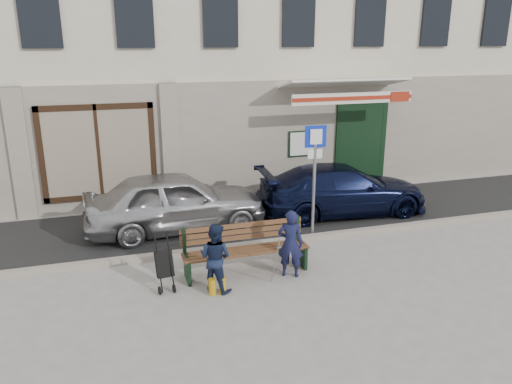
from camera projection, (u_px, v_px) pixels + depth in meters
name	position (u px, v px, depth m)	size (l,w,h in m)	color
ground	(286.00, 277.00, 9.33)	(80.00, 80.00, 0.00)	#9E9991
asphalt_lane	(242.00, 221.00, 12.16)	(60.00, 3.20, 0.01)	#282828
curb	(261.00, 244.00, 10.68)	(60.00, 0.18, 0.12)	#9E9384
building	(195.00, 15.00, 15.60)	(20.00, 8.27, 10.00)	beige
car_silver	(176.00, 201.00, 11.42)	(1.65, 4.10, 1.40)	#B2B2B7
car_navy	(342.00, 189.00, 12.59)	(1.75, 4.30, 1.25)	black
parking_sign	(315.00, 165.00, 10.70)	(0.47, 0.08, 2.52)	gray
bench	(244.00, 250.00, 9.37)	(2.40, 1.17, 0.98)	brown
man	(290.00, 244.00, 9.20)	(0.47, 0.31, 1.29)	#15183A
woman	(215.00, 257.00, 8.67)	(0.60, 0.47, 1.24)	#151E3A
stroller	(164.00, 265.00, 8.77)	(0.33, 0.44, 1.02)	black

